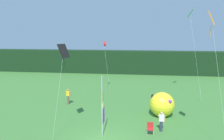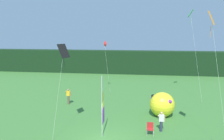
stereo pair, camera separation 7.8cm
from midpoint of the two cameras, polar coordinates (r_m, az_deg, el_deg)
The scene contains 11 objects.
ground_plane at distance 17.18m, azimuth -1.70°, elevation -16.71°, with size 120.00×120.00×0.00m, color #3D7533.
distant_treeline at distance 41.51m, azimuth 4.01°, elevation 1.96°, with size 80.00×2.40×4.10m, color black.
banner_flag at distance 17.03m, azimuth -2.20°, elevation -9.05°, with size 0.06×1.03×4.53m.
person_near_banner at distance 18.46m, azimuth 12.19°, elevation -12.18°, with size 0.55×0.48×1.56m.
person_mid_field at distance 24.70m, azimuth -10.63°, elevation -6.32°, with size 0.55×0.48×1.67m.
inflatable_balloon at distance 21.39m, azimuth 12.37°, elevation -8.30°, with size 2.22×2.22×2.22m.
folding_chair at distance 17.93m, azimuth 9.52°, elevation -13.86°, with size 0.51×0.51×0.89m.
kite_black_diamond_0 at distance 17.13m, azimuth -11.81°, elevation 3.99°, with size 0.89×2.18×6.69m.
kite_red_delta_1 at distance 28.62m, azimuth -1.79°, elevation 6.41°, with size 1.21×1.51×6.36m.
kite_orange_diamond_2 at distance 15.36m, azimuth 23.64°, elevation 10.03°, with size 1.78×0.75×8.81m.
kite_green_diamond_3 at distance 27.99m, azimuth 19.00°, elevation 12.05°, with size 1.53×3.25×9.96m.
Camera 2 is at (2.54, -15.17, 7.65)m, focal length 37.07 mm.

